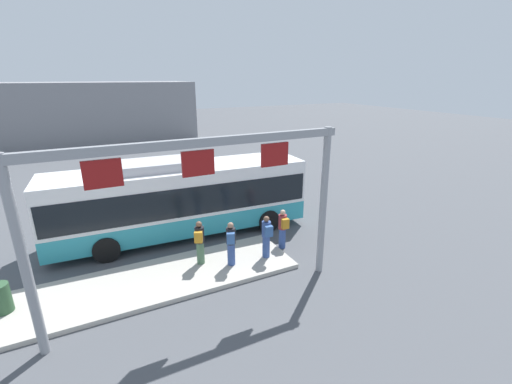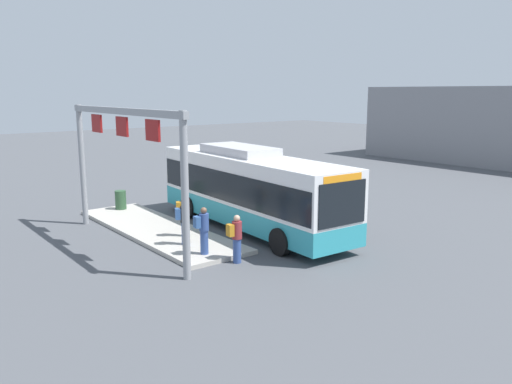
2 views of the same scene
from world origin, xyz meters
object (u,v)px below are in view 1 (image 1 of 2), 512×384
Objects in this scene: bus_main at (182,196)px; person_waiting_mid at (231,243)px; trash_bin at (1,298)px; person_boarding at (267,236)px; person_waiting_far at (200,242)px; person_waiting_near at (283,228)px.

bus_main is 3.81m from person_waiting_mid.
bus_main is 7.06m from trash_bin.
person_waiting_mid is (-1.41, 0.07, 0.00)m from person_boarding.
bus_main is at bearing 37.80° from person_boarding.
person_waiting_far is 1.86× the size of trash_bin.
person_boarding is 1.00× the size of person_waiting_mid.
person_boarding is at bearing -69.56° from person_waiting_mid.
person_waiting_near is at bearing -54.31° from person_waiting_mid.
person_boarding reaches higher than trash_bin.
bus_main reaches higher than trash_bin.
bus_main is 6.57× the size of person_waiting_near.
bus_main is 6.57× the size of person_boarding.
person_waiting_near is at bearing -0.25° from trash_bin.
person_waiting_near is at bearing -52.73° from person_boarding.
trash_bin is at bearing 96.56° from person_waiting_near.
person_waiting_near is 1.86× the size of trash_bin.
trash_bin is (-8.41, 0.66, -0.44)m from person_boarding.
person_waiting_mid is at bearing 109.06° from person_waiting_near.
bus_main is 4.59m from person_waiting_near.
person_waiting_far is at bearing 81.83° from person_waiting_mid.
trash_bin is at bearing 108.66° from person_waiting_mid.
person_waiting_mid is (0.75, -3.65, -0.76)m from bus_main.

